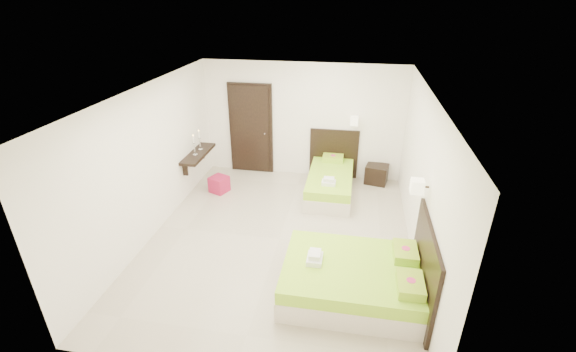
% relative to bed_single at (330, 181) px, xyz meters
% --- Properties ---
extents(floor, '(5.50, 5.50, 0.00)m').
position_rel_bed_single_xyz_m(floor, '(-0.74, -1.91, -0.28)').
color(floor, '#BCB19C').
rests_on(floor, ground).
extents(bed_single, '(1.10, 1.84, 1.52)m').
position_rel_bed_single_xyz_m(bed_single, '(0.00, 0.00, 0.00)').
color(bed_single, beige).
rests_on(bed_single, ground).
extents(bed_double, '(1.95, 1.66, 1.61)m').
position_rel_bed_single_xyz_m(bed_double, '(0.62, -3.06, 0.01)').
color(bed_double, beige).
rests_on(bed_double, ground).
extents(nightstand, '(0.55, 0.51, 0.42)m').
position_rel_bed_single_xyz_m(nightstand, '(0.99, 0.65, -0.07)').
color(nightstand, black).
rests_on(nightstand, ground).
extents(ottoman, '(0.45, 0.45, 0.34)m').
position_rel_bed_single_xyz_m(ottoman, '(-2.37, -0.39, -0.10)').
color(ottoman, maroon).
rests_on(ottoman, ground).
extents(door, '(1.02, 0.15, 2.14)m').
position_rel_bed_single_xyz_m(door, '(-1.94, 0.79, 0.77)').
color(door, black).
rests_on(door, ground).
extents(console_shelf, '(0.35, 1.20, 0.78)m').
position_rel_bed_single_xyz_m(console_shelf, '(-2.83, -0.31, 0.54)').
color(console_shelf, black).
rests_on(console_shelf, ground).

